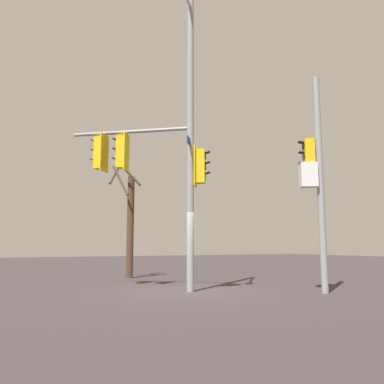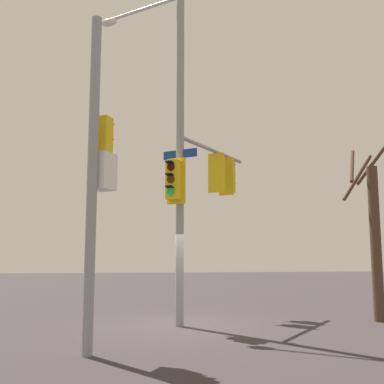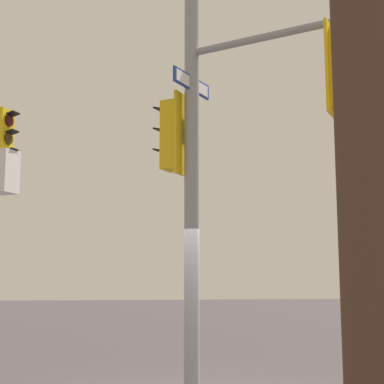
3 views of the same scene
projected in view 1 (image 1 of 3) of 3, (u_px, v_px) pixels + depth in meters
ground_plane at (185, 292)px, 12.11m from camera, size 80.00×80.00×0.00m
main_signal_pole_assembly at (165, 136)px, 12.82m from camera, size 3.88×5.15×9.89m
secondary_pole_assembly at (314, 174)px, 12.27m from camera, size 0.75×0.62×6.90m
bare_tree_behind_pole at (129, 219)px, 17.60m from camera, size 1.31×1.90×5.91m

